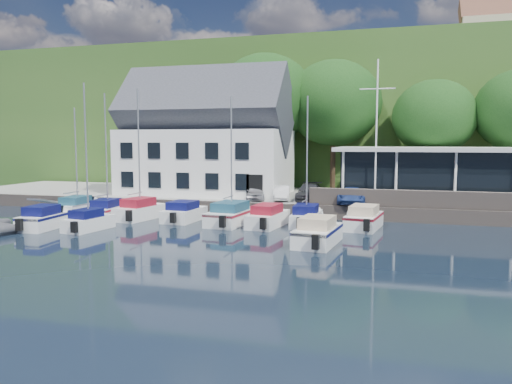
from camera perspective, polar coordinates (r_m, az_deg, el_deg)
ground at (r=26.55m, az=-4.45°, el=-6.29°), size 180.00×180.00×0.00m
quay at (r=43.11m, az=3.58°, el=-0.92°), size 60.00×13.00×1.00m
quay_face at (r=36.83m, az=1.45°, el=-2.07°), size 60.00×0.30×1.00m
hillside at (r=86.85m, az=9.86°, el=7.37°), size 160.00×75.00×16.00m
field_patch at (r=94.95m, az=15.37°, el=12.05°), size 50.00×30.00×0.30m
farmhouse at (r=78.81m, az=25.99°, el=15.90°), size 10.40×7.00×8.20m
harbor_building at (r=43.87m, az=-5.67°, el=5.53°), size 14.40×8.20×8.70m
club_pavilion at (r=40.49m, az=18.55°, el=1.97°), size 13.20×7.20×4.10m
seawall at (r=36.10m, az=20.41°, el=-0.84°), size 18.00×0.50×1.20m
gangway at (r=42.34m, az=-21.48°, el=-2.12°), size 1.20×6.00×1.40m
car_silver at (r=38.96m, az=0.02°, el=-0.01°), size 2.07×3.71×1.19m
car_white at (r=38.70m, az=2.94°, el=-0.11°), size 1.84×3.59×1.13m
car_dgrey at (r=38.73m, az=6.14°, el=0.00°), size 2.07×4.58×1.30m
car_blue at (r=37.21m, az=10.87°, el=-0.32°), size 1.68×3.82×1.28m
flagpole at (r=36.93m, az=13.59°, el=6.61°), size 2.48×0.20×10.33m
tree_1 at (r=51.26m, az=-9.33°, el=6.02°), size 7.02×7.02×9.59m
tree_2 at (r=47.55m, az=1.03°, el=8.01°), size 9.31×9.31×12.73m
tree_3 at (r=47.36m, az=8.84°, el=7.53°), size 8.81×8.81×12.04m
tree_4 at (r=46.75m, az=19.64°, el=5.99°), size 7.27×7.27×9.93m
boat_r1_0 at (r=39.51m, az=-19.88°, el=3.91°), size 2.19×6.13×8.96m
boat_r1_1 at (r=37.22m, az=-16.74°, el=3.74°), size 2.24×5.66×8.74m
boat_r1_2 at (r=36.33m, az=-13.24°, el=4.36°), size 2.92×6.18×9.46m
boat_r1_3 at (r=35.26m, az=-8.21°, el=-2.14°), size 2.39×5.50×1.42m
boat_r1_4 at (r=33.28m, az=-2.84°, el=4.33°), size 2.93×6.94×9.39m
boat_r1_5 at (r=32.72m, az=1.38°, el=-2.66°), size 2.55×6.12×1.47m
boat_r1_6 at (r=32.62m, az=5.85°, el=3.70°), size 2.05×5.48×8.74m
boat_r1_7 at (r=32.61m, az=12.24°, el=-2.77°), size 2.75×5.78×1.53m
boat_r2_0 at (r=34.63m, az=-23.05°, el=-2.62°), size 2.25×5.49×1.51m
boat_r2_1 at (r=32.66m, az=-18.80°, el=3.03°), size 2.37×4.98×8.29m
boat_r2_4 at (r=27.22m, az=7.08°, el=-4.36°), size 2.67×6.02×1.55m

